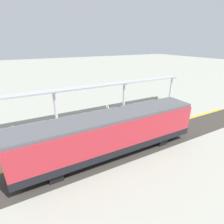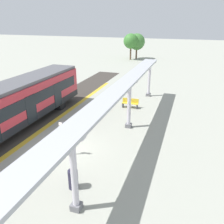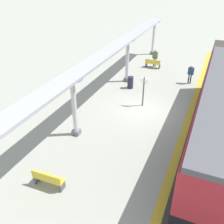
{
  "view_description": "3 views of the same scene",
  "coord_description": "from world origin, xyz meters",
  "views": [
    {
      "loc": [
        -15.16,
        7.03,
        8.47
      ],
      "look_at": [
        0.11,
        -1.09,
        1.33
      ],
      "focal_mm": 27.34,
      "sensor_mm": 36.0,
      "label": 1
    },
    {
      "loc": [
        6.83,
        -11.19,
        7.7
      ],
      "look_at": [
        2.12,
        2.65,
        1.81
      ],
      "focal_mm": 37.42,
      "sensor_mm": 36.0,
      "label": 2
    },
    {
      "loc": [
        -4.03,
        14.94,
        8.88
      ],
      "look_at": [
        0.97,
        3.33,
        1.42
      ],
      "focal_mm": 40.36,
      "sensor_mm": 36.0,
      "label": 3
    }
  ],
  "objects": [
    {
      "name": "platform_info_sign",
      "position": [
        0.27,
        -0.62,
        1.33
      ],
      "size": [
        0.56,
        0.1,
        2.2
      ],
      "color": "#4C4C51",
      "rests_on": "ground"
    },
    {
      "name": "tree_right_background",
      "position": [
        -4.02,
        36.01,
        3.32
      ],
      "size": [
        3.22,
        3.22,
        4.95
      ],
      "color": "brown",
      "rests_on": "ground"
    },
    {
      "name": "canopy_beam",
      "position": [
        2.86,
        -0.07,
        3.73
      ],
      "size": [
        1.2,
        25.87,
        0.16
      ],
      "primitive_type": "cube",
      "color": "#A8AAB2",
      "rests_on": "canopy_pillar_nearest"
    },
    {
      "name": "train_near_carriage",
      "position": [
        -4.9,
        1.61,
        1.83
      ],
      "size": [
        2.65,
        14.35,
        3.48
      ],
      "color": "#B42834",
      "rests_on": "ground"
    },
    {
      "name": "tree_left_background",
      "position": [
        -4.86,
        34.56,
        3.54
      ],
      "size": [
        2.87,
        2.87,
        5.0
      ],
      "color": "brown",
      "rests_on": "ground"
    },
    {
      "name": "tactile_edge_strip",
      "position": [
        -3.1,
        0.0,
        0.0
      ],
      "size": [
        0.42,
        32.31,
        0.01
      ],
      "primitive_type": "cube",
      "color": "gold",
      "rests_on": "ground"
    },
    {
      "name": "bench_near_end",
      "position": [
        1.91,
        8.49,
        0.44
      ],
      "size": [
        1.51,
        0.49,
        0.86
      ],
      "color": "gold",
      "rests_on": "ground"
    },
    {
      "name": "canopy_pillar_fourth",
      "position": [
        2.86,
        12.46,
        1.85
      ],
      "size": [
        1.1,
        0.44,
        3.65
      ],
      "color": "slate",
      "rests_on": "ground"
    },
    {
      "name": "trackbed",
      "position": [
        -4.91,
        0.0,
        0.0
      ],
      "size": [
        3.2,
        44.31,
        0.01
      ],
      "primitive_type": "cube",
      "color": "#38332D",
      "rests_on": "ground"
    },
    {
      "name": "trash_bin",
      "position": [
        2.09,
        -3.08,
        0.49
      ],
      "size": [
        0.48,
        0.48,
        0.99
      ],
      "primitive_type": "cylinder",
      "color": "#252337",
      "rests_on": "ground"
    },
    {
      "name": "ground_plane",
      "position": [
        0.0,
        0.0,
        0.0
      ],
      "size": [
        176.0,
        176.0,
        0.0
      ],
      "primitive_type": "plane",
      "color": "#9A9C8F"
    },
    {
      "name": "canopy_pillar_second",
      "position": [
        2.86,
        -4.29,
        1.85
      ],
      "size": [
        1.1,
        0.44,
        3.65
      ],
      "color": "slate",
      "rests_on": "ground"
    },
    {
      "name": "canopy_pillar_third",
      "position": [
        2.86,
        4.38,
        1.85
      ],
      "size": [
        1.1,
        0.44,
        3.65
      ],
      "color": "slate",
      "rests_on": "ground"
    }
  ]
}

